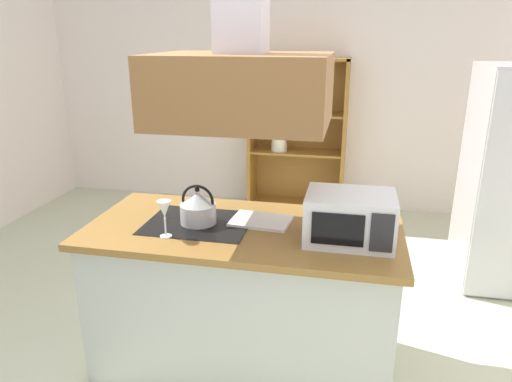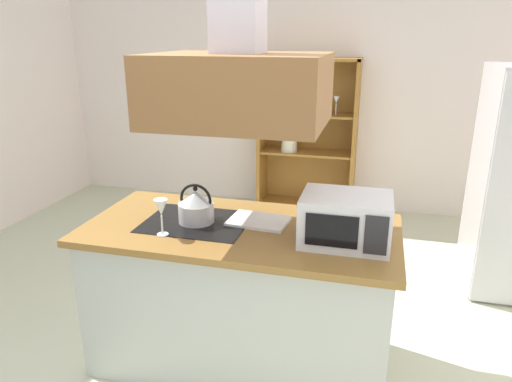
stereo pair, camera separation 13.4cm
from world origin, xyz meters
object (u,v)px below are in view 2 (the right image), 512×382
(dish_cabinet, at_px, (307,145))
(cutting_board, at_px, (259,221))
(wine_glass_on_counter, at_px, (161,209))
(kettle, at_px, (196,206))
(microwave, at_px, (346,219))

(dish_cabinet, distance_m, cutting_board, 2.69)
(dish_cabinet, relative_size, wine_glass_on_counter, 8.28)
(cutting_board, bearing_deg, kettle, -166.38)
(kettle, distance_m, microwave, 0.86)
(kettle, relative_size, cutting_board, 0.68)
(dish_cabinet, distance_m, kettle, 2.79)
(cutting_board, xyz_separation_m, microwave, (0.50, -0.15, 0.12))
(dish_cabinet, relative_size, kettle, 7.38)
(microwave, distance_m, wine_glass_on_counter, 0.98)
(wine_glass_on_counter, bearing_deg, microwave, 9.04)
(wine_glass_on_counter, bearing_deg, kettle, 63.32)
(dish_cabinet, bearing_deg, kettle, -94.76)
(kettle, distance_m, wine_glass_on_counter, 0.25)
(kettle, distance_m, cutting_board, 0.37)
(dish_cabinet, relative_size, cutting_board, 5.01)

